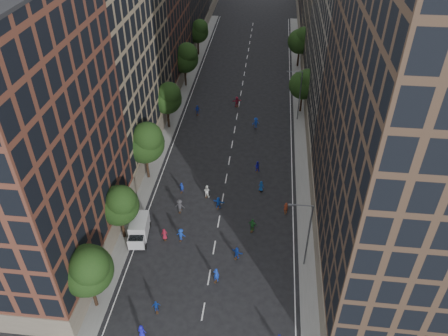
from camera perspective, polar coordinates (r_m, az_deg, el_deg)
name	(u,v)px	position (r m, az deg, el deg)	size (l,w,h in m)	color
ground	(234,131)	(73.79, 1.36, 4.82)	(240.00, 240.00, 0.00)	black
sidewalk_left	(173,106)	(81.85, -6.62, 8.09)	(4.00, 105.00, 0.15)	slate
sidewalk_right	(305,113)	(80.32, 10.49, 7.10)	(4.00, 105.00, 0.15)	slate
bldg_left_a	(19,145)	(47.72, -25.25, 2.69)	(14.00, 22.00, 30.00)	#592F22
bldg_left_b	(98,39)	(66.07, -16.16, 15.91)	(14.00, 26.00, 34.00)	#847156
bldg_left_c	(143,10)	(87.62, -10.57, 19.59)	(14.00, 20.00, 28.00)	#592F22
bldg_right_a	(413,120)	(45.09, 23.49, 5.74)	(14.00, 30.00, 36.00)	#433124
bldg_right_b	(365,31)	(71.48, 17.93, 16.71)	(14.00, 28.00, 33.00)	#6E675B
tree_left_0	(88,269)	(45.20, -17.37, -12.51)	(5.20, 5.20, 8.83)	black
tree_left_1	(119,204)	(51.93, -13.50, -4.60)	(4.80, 4.80, 8.21)	black
tree_left_2	(145,142)	(60.46, -10.25, 3.42)	(5.60, 5.60, 9.45)	black
tree_left_3	(167,97)	(72.40, -7.41, 9.14)	(5.00, 5.00, 8.58)	black
tree_left_4	(185,57)	(86.43, -5.09, 14.22)	(5.40, 5.40, 9.08)	black
tree_left_5	(198,31)	(101.30, -3.38, 17.47)	(4.80, 4.80, 8.33)	black
tree_right_a	(305,83)	(78.04, 10.47, 10.81)	(5.00, 5.00, 8.39)	black
tree_right_b	(301,40)	(96.33, 10.05, 16.14)	(5.20, 5.20, 8.83)	black
streetlamp_near	(307,232)	(48.54, 10.76, -8.27)	(2.64, 0.22, 9.06)	#595B60
streetlamp_far	(299,93)	(75.61, 9.74, 9.62)	(2.64, 0.22, 9.06)	#595B60
cargo_van	(139,229)	(54.50, -11.05, -7.89)	(2.65, 4.85, 2.48)	silver
skater_0	(142,332)	(46.03, -10.70, -20.28)	(0.81, 0.53, 1.67)	#1816B6
skater_1	(216,275)	(49.28, -1.03, -13.80)	(0.70, 0.46, 1.91)	#1535AD
skater_3	(181,235)	(53.79, -5.65, -8.66)	(1.09, 0.63, 1.69)	#153BAE
skater_4	(156,306)	(47.55, -8.83, -17.44)	(0.89, 0.37, 1.52)	#13389D
skater_5	(237,253)	(51.63, 1.68, -11.04)	(1.43, 0.46, 1.54)	#13349A
skater_6	(164,234)	(54.16, -7.78, -8.59)	(0.76, 0.50, 1.56)	maroon
skater_7	(286,208)	(57.67, 8.07, -5.18)	(0.59, 0.38, 1.61)	maroon
skater_8	(207,191)	(59.51, -2.26, -3.06)	(0.91, 0.71, 1.86)	white
skater_9	(180,206)	(57.44, -5.78, -4.96)	(1.24, 0.71, 1.92)	#38383D
skater_10	(253,225)	(54.68, 3.74, -7.48)	(1.09, 0.46, 1.86)	#22732B
skater_11	(218,203)	(57.78, -0.75, -4.58)	(1.57, 0.50, 1.70)	#1545B1
skater_12	(261,186)	(60.71, 4.87, -2.42)	(0.77, 0.50, 1.58)	#124599
skater_13	(182,187)	(60.65, -5.54, -2.54)	(0.56, 0.37, 1.53)	#122B98
skater_14	(257,166)	(64.32, 4.35, 0.20)	(0.79, 0.61, 1.62)	#1514A5
skater_15	(256,123)	(74.36, 4.17, 5.87)	(1.24, 0.71, 1.92)	#163EB5
skater_16	(197,110)	(78.37, -3.49, 7.55)	(1.02, 0.42, 1.74)	#1530AF
skater_17	(237,102)	(80.75, 1.70, 8.62)	(1.79, 0.57, 1.93)	#AD1C37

